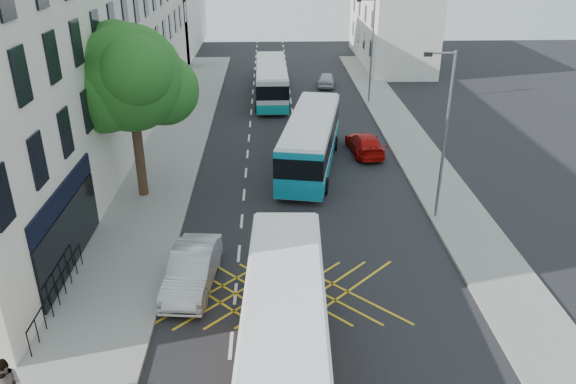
{
  "coord_description": "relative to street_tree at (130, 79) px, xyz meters",
  "views": [
    {
      "loc": [
        -1.76,
        -12.15,
        12.89
      ],
      "look_at": [
        -0.99,
        10.59,
        2.2
      ],
      "focal_mm": 35.0,
      "sensor_mm": 36.0,
      "label": 1
    }
  ],
  "objects": [
    {
      "name": "lamp_far",
      "position": [
        14.71,
        17.03,
        -1.68
      ],
      "size": [
        1.45,
        0.15,
        8.0
      ],
      "color": "slate",
      "rests_on": "pavement_right"
    },
    {
      "name": "building_right",
      "position": [
        19.51,
        33.03,
        -2.29
      ],
      "size": [
        6.0,
        18.0,
        8.0
      ],
      "primitive_type": "cube",
      "color": "silver",
      "rests_on": "ground"
    },
    {
      "name": "parked_car_silver",
      "position": [
        3.61,
        -8.36,
        -5.52
      ],
      "size": [
        2.05,
        4.82,
        1.54
      ],
      "primitive_type": "imported",
      "rotation": [
        0.0,
        0.0,
        -0.09
      ],
      "color": "#B3B6BB",
      "rests_on": "ground"
    },
    {
      "name": "pavement_right",
      "position": [
        16.01,
        0.03,
        -6.22
      ],
      "size": [
        3.0,
        70.0,
        0.15
      ],
      "primitive_type": "cube",
      "color": "gray",
      "rests_on": "ground"
    },
    {
      "name": "bus_near",
      "position": [
        7.11,
        -13.43,
        -4.67
      ],
      "size": [
        3.05,
        11.02,
        3.07
      ],
      "rotation": [
        0.0,
        0.0,
        -0.04
      ],
      "color": "silver",
      "rests_on": "ground"
    },
    {
      "name": "distant_car_silver",
      "position": [
        11.9,
        22.69,
        -5.66
      ],
      "size": [
        1.97,
        3.85,
        1.25
      ],
      "primitive_type": "imported",
      "rotation": [
        0.0,
        0.0,
        3.01
      ],
      "color": "#B8BBC1",
      "rests_on": "ground"
    },
    {
      "name": "street_tree",
      "position": [
        0.0,
        0.0,
        0.0
      ],
      "size": [
        6.3,
        5.7,
        8.8
      ],
      "color": "#382619",
      "rests_on": "pavement_left"
    },
    {
      "name": "terrace_main",
      "position": [
        -5.49,
        9.52,
        0.46
      ],
      "size": [
        8.3,
        45.0,
        13.5
      ],
      "color": "beige",
      "rests_on": "ground"
    },
    {
      "name": "bus_mid",
      "position": [
        9.13,
        3.86,
        -4.67
      ],
      "size": [
        4.53,
        11.27,
        3.09
      ],
      "rotation": [
        0.0,
        0.0,
        -0.19
      ],
      "color": "silver",
      "rests_on": "ground"
    },
    {
      "name": "pavement_left",
      "position": [
        0.01,
        0.03,
        -6.22
      ],
      "size": [
        5.0,
        70.0,
        0.15
      ],
      "primitive_type": "cube",
      "color": "gray",
      "rests_on": "ground"
    },
    {
      "name": "red_hatchback",
      "position": [
        12.72,
        5.98,
        -5.65
      ],
      "size": [
        2.18,
        4.58,
        1.29
      ],
      "primitive_type": "imported",
      "rotation": [
        0.0,
        0.0,
        3.23
      ],
      "color": "#B70C07",
      "rests_on": "ground"
    },
    {
      "name": "railings",
      "position": [
        -1.19,
        -9.67,
        -5.57
      ],
      "size": [
        0.08,
        5.6,
        1.14
      ],
      "primitive_type": null,
      "color": "black",
      "rests_on": "pavement_left"
    },
    {
      "name": "bus_far",
      "position": [
        6.93,
        18.4,
        -4.73
      ],
      "size": [
        2.74,
        10.61,
        2.98
      ],
      "rotation": [
        0.0,
        0.0,
        0.01
      ],
      "color": "silver",
      "rests_on": "ground"
    },
    {
      "name": "distant_car_grey",
      "position": [
        6.86,
        26.5,
        -5.54
      ],
      "size": [
        2.51,
        5.43,
        1.51
      ],
      "primitive_type": "imported",
      "rotation": [
        0.0,
        0.0,
        -0.0
      ],
      "color": "#383A3E",
      "rests_on": "ground"
    },
    {
      "name": "lamp_near",
      "position": [
        14.71,
        -2.97,
        -1.68
      ],
      "size": [
        1.45,
        0.15,
        8.0
      ],
      "color": "slate",
      "rests_on": "pavement_right"
    },
    {
      "name": "terrace_far",
      "position": [
        -5.49,
        40.03,
        -1.29
      ],
      "size": [
        8.0,
        20.0,
        10.0
      ],
      "primitive_type": "cube",
      "color": "silver",
      "rests_on": "ground"
    }
  ]
}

